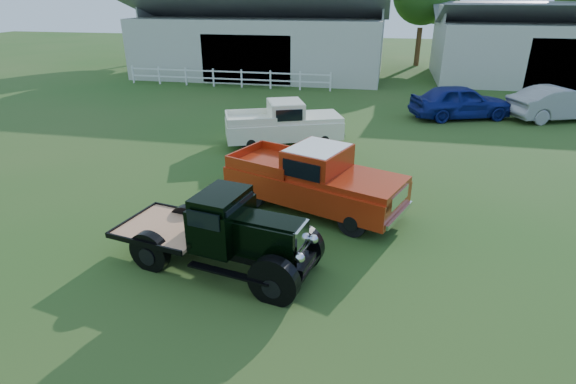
% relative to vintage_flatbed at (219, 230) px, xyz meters
% --- Properties ---
extents(ground, '(120.00, 120.00, 0.00)m').
position_rel_vintage_flatbed_xyz_m(ground, '(0.92, 0.94, -0.93)').
color(ground, '#1E4E15').
extents(shed_left, '(18.80, 10.20, 5.60)m').
position_rel_vintage_flatbed_xyz_m(shed_left, '(-6.08, 26.94, 1.87)').
color(shed_left, '#A2A29E').
rests_on(shed_left, ground).
extents(shed_right, '(16.80, 9.20, 5.20)m').
position_rel_vintage_flatbed_xyz_m(shed_right, '(14.92, 27.94, 1.67)').
color(shed_right, '#A2A29E').
rests_on(shed_right, ground).
extents(fence_rail, '(14.20, 0.16, 1.20)m').
position_rel_vintage_flatbed_xyz_m(fence_rail, '(-7.08, 20.94, -0.33)').
color(fence_rail, white).
rests_on(fence_rail, ground).
extents(tree_a, '(6.30, 6.30, 10.50)m').
position_rel_vintage_flatbed_xyz_m(tree_a, '(-17.08, 33.94, 4.32)').
color(tree_a, '#1B5210').
rests_on(tree_a, ground).
extents(tree_c, '(5.40, 5.40, 9.00)m').
position_rel_vintage_flatbed_xyz_m(tree_c, '(5.92, 33.94, 3.57)').
color(tree_c, '#1B5210').
rests_on(tree_c, ground).
extents(vintage_flatbed, '(4.98, 2.72, 1.87)m').
position_rel_vintage_flatbed_xyz_m(vintage_flatbed, '(0.00, 0.00, 0.00)').
color(vintage_flatbed, black).
rests_on(vintage_flatbed, ground).
extents(red_pickup, '(5.68, 3.81, 1.93)m').
position_rel_vintage_flatbed_xyz_m(red_pickup, '(1.61, 3.45, 0.03)').
color(red_pickup, '#A6280E').
rests_on(red_pickup, ground).
extents(white_pickup, '(5.25, 3.61, 1.80)m').
position_rel_vintage_flatbed_xyz_m(white_pickup, '(-0.59, 9.24, -0.03)').
color(white_pickup, '#ECEACC').
rests_on(white_pickup, ground).
extents(misc_car_blue, '(5.33, 3.56, 1.69)m').
position_rel_vintage_flatbed_xyz_m(misc_car_blue, '(7.17, 15.42, -0.09)').
color(misc_car_blue, navy).
rests_on(misc_car_blue, ground).
extents(misc_car_grey, '(5.27, 3.52, 1.64)m').
position_rel_vintage_flatbed_xyz_m(misc_car_grey, '(11.94, 16.07, -0.11)').
color(misc_car_grey, gray).
rests_on(misc_car_grey, ground).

